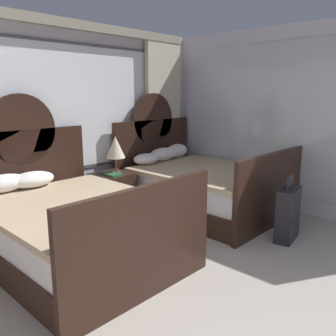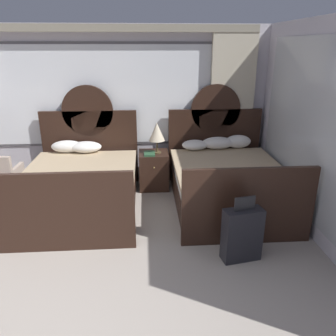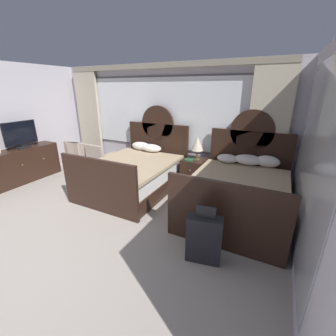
{
  "view_description": "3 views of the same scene",
  "coord_description": "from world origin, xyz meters",
  "views": [
    {
      "loc": [
        -1.97,
        -0.7,
        1.75
      ],
      "look_at": [
        0.98,
        2.08,
        0.89
      ],
      "focal_mm": 37.72,
      "sensor_mm": 36.0,
      "label": 1
    },
    {
      "loc": [
        0.87,
        -2.22,
        2.37
      ],
      "look_at": [
        1.16,
        1.83,
        0.86
      ],
      "focal_mm": 35.49,
      "sensor_mm": 36.0,
      "label": 2
    },
    {
      "loc": [
        2.6,
        -1.28,
        2.15
      ],
      "look_at": [
        0.91,
        2.07,
        0.78
      ],
      "focal_mm": 23.56,
      "sensor_mm": 36.0,
      "label": 3
    }
  ],
  "objects": [
    {
      "name": "bed_near_mirror",
      "position": [
        2.11,
        2.48,
        0.38
      ],
      "size": [
        1.65,
        2.22,
        1.75
      ],
      "color": "black",
      "rests_on": "ground_plane"
    },
    {
      "name": "armchair_by_window_left",
      "position": [
        -1.4,
        2.76,
        0.45
      ],
      "size": [
        0.55,
        0.55,
        0.82
      ],
      "color": "#B29E8E",
      "rests_on": "ground_plane"
    },
    {
      "name": "bed_near_window",
      "position": [
        -0.1,
        2.47,
        0.38
      ],
      "size": [
        1.65,
        2.22,
        1.75
      ],
      "color": "black",
      "rests_on": "ground_plane"
    },
    {
      "name": "wall_right_mirror",
      "position": [
        3.04,
        1.54,
        1.35
      ],
      "size": [
        0.08,
        4.23,
        2.7
      ],
      "color": "silver",
      "rests_on": "ground_plane"
    },
    {
      "name": "nightstand_between_beds",
      "position": [
        1.01,
        3.19,
        0.32
      ],
      "size": [
        0.5,
        0.53,
        0.64
      ],
      "color": "black",
      "rests_on": "ground_plane"
    },
    {
      "name": "wall_back_window",
      "position": [
        0.0,
        3.63,
        1.42
      ],
      "size": [
        6.02,
        0.22,
        2.7
      ],
      "color": "silver",
      "rests_on": "ground_plane"
    },
    {
      "name": "book_on_nightstand",
      "position": [
        0.94,
        3.09,
        0.65
      ],
      "size": [
        0.18,
        0.26,
        0.03
      ],
      "color": "#285133",
      "rests_on": "nightstand_between_beds"
    },
    {
      "name": "table_lamp_on_nightstand",
      "position": [
        1.07,
        3.17,
        1.0
      ],
      "size": [
        0.27,
        0.27,
        0.52
      ],
      "color": "brown",
      "rests_on": "nightstand_between_beds"
    },
    {
      "name": "suitcase_on_floor",
      "position": [
        1.96,
        1.02,
        0.32
      ],
      "size": [
        0.47,
        0.27,
        0.8
      ],
      "color": "black",
      "rests_on": "ground_plane"
    }
  ]
}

